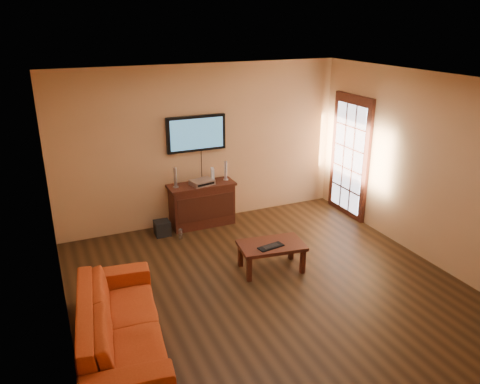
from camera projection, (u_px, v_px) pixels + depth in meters
ground_plane at (268, 288)px, 6.23m from camera, size 5.00×5.00×0.00m
room_walls at (249, 154)px, 6.18m from camera, size 5.00×5.00×5.00m
french_door at (349, 158)px, 8.25m from camera, size 0.07×1.02×2.22m
media_console at (202, 204)px, 8.00m from camera, size 1.14×0.43×0.75m
television at (196, 133)px, 7.73m from camera, size 1.01×0.08×0.60m
coffee_table at (271, 248)px, 6.57m from camera, size 0.97×0.66×0.41m
sofa at (120, 315)px, 4.95m from camera, size 0.88×2.21×0.84m
speaker_left at (175, 178)px, 7.66m from camera, size 0.09×0.09×0.34m
speaker_right at (226, 171)px, 8.02m from camera, size 0.09×0.09×0.33m
av_receiver at (202, 182)px, 7.83m from camera, size 0.42×0.33×0.08m
game_console at (213, 175)px, 7.93m from camera, size 0.09×0.18×0.24m
subwoofer at (162, 228)px, 7.70m from camera, size 0.25×0.25×0.25m
bottle at (180, 234)px, 7.59m from camera, size 0.06×0.06×0.19m
keyboard at (271, 247)px, 6.44m from camera, size 0.39×0.20×0.02m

